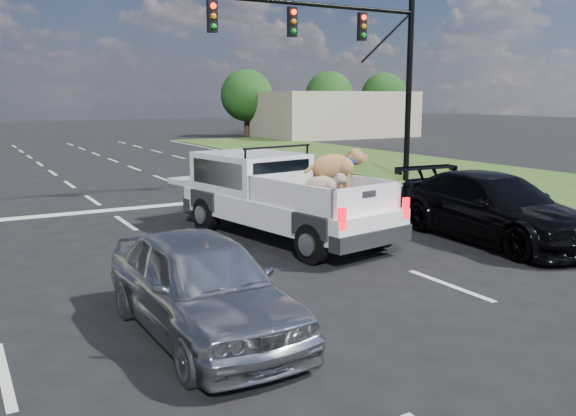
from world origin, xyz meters
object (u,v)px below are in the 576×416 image
object	(u,v)px
pickup_truck	(279,195)
silver_sedan	(202,285)
traffic_signal	(357,52)
black_coupe	(494,208)

from	to	relation	value
pickup_truck	silver_sedan	bearing A→B (deg)	-138.77
pickup_truck	silver_sedan	xyz separation A→B (m)	(-3.72, -4.66, -0.29)
silver_sedan	pickup_truck	bearing A→B (deg)	50.08
traffic_signal	black_coupe	xyz separation A→B (m)	(-2.20, -8.47, -3.97)
black_coupe	silver_sedan	bearing A→B (deg)	-162.40
pickup_truck	black_coupe	bearing A→B (deg)	-43.49
pickup_truck	black_coupe	distance (m)	4.84
silver_sedan	black_coupe	distance (m)	8.01
pickup_truck	silver_sedan	size ratio (longest dim) A/B	1.42
traffic_signal	black_coupe	world-z (taller)	traffic_signal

